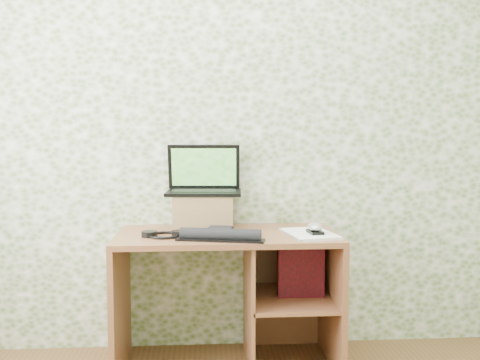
{
  "coord_description": "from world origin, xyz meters",
  "views": [
    {
      "loc": [
        -0.12,
        -1.44,
        1.29
      ],
      "look_at": [
        0.07,
        1.39,
        1.05
      ],
      "focal_mm": 40.0,
      "sensor_mm": 36.0,
      "label": 1
    }
  ],
  "objects": [
    {
      "name": "wall_back",
      "position": [
        0.0,
        1.75,
        1.3
      ],
      "size": [
        3.5,
        0.0,
        3.5
      ],
      "primitive_type": "plane",
      "rotation": [
        1.57,
        0.0,
        0.0
      ],
      "color": "white",
      "rests_on": "ground"
    },
    {
      "name": "desk",
      "position": [
        0.08,
        1.47,
        0.48
      ],
      "size": [
        1.2,
        0.6,
        0.75
      ],
      "color": "brown",
      "rests_on": "floor"
    },
    {
      "name": "riser",
      "position": [
        -0.12,
        1.58,
        0.85
      ],
      "size": [
        0.35,
        0.3,
        0.2
      ],
      "primitive_type": "cube",
      "rotation": [
        0.0,
        0.0,
        -0.07
      ],
      "color": "olive",
      "rests_on": "desk"
    },
    {
      "name": "laptop",
      "position": [
        -0.12,
        1.63,
        1.01
      ],
      "size": [
        0.44,
        0.32,
        0.28
      ],
      "rotation": [
        0.0,
        0.0,
        -0.07
      ],
      "color": "black",
      "rests_on": "riser"
    },
    {
      "name": "keyboard",
      "position": [
        -0.04,
        1.29,
        0.77
      ],
      "size": [
        0.46,
        0.31,
        0.06
      ],
      "rotation": [
        0.0,
        0.0,
        -0.22
      ],
      "color": "black",
      "rests_on": "desk"
    },
    {
      "name": "headphones",
      "position": [
        -0.33,
        1.36,
        0.76
      ],
      "size": [
        0.24,
        0.18,
        0.03
      ],
      "rotation": [
        0.0,
        0.0,
        0.02
      ],
      "color": "black",
      "rests_on": "desk"
    },
    {
      "name": "notepad",
      "position": [
        0.44,
        1.35,
        0.76
      ],
      "size": [
        0.29,
        0.37,
        0.02
      ],
      "primitive_type": "cube",
      "rotation": [
        0.0,
        0.0,
        0.18
      ],
      "color": "white",
      "rests_on": "desk"
    },
    {
      "name": "mouse",
      "position": [
        0.46,
        1.32,
        0.79
      ],
      "size": [
        0.09,
        0.14,
        0.04
      ],
      "primitive_type": "ellipsoid",
      "rotation": [
        0.0,
        0.0,
        0.1
      ],
      "color": "silver",
      "rests_on": "notepad"
    },
    {
      "name": "pen",
      "position": [
        0.5,
        1.38,
        0.77
      ],
      "size": [
        0.03,
        0.14,
        0.01
      ],
      "primitive_type": "cylinder",
      "rotation": [
        1.57,
        0.0,
        -0.18
      ],
      "color": "black",
      "rests_on": "notepad"
    },
    {
      "name": "red_box",
      "position": [
        0.41,
        1.44,
        0.54
      ],
      "size": [
        0.25,
        0.08,
        0.3
      ],
      "primitive_type": "cube",
      "rotation": [
        0.0,
        0.0,
        -0.01
      ],
      "color": "maroon",
      "rests_on": "desk"
    }
  ]
}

